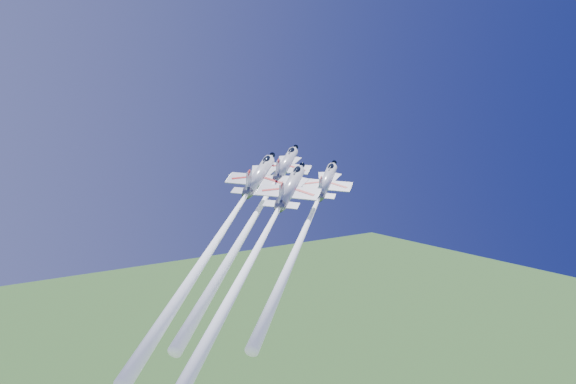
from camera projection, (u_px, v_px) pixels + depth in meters
jet_lead at (255, 217)px, 105.91m from camera, size 35.99×31.91×45.05m
jet_left at (223, 231)px, 101.10m from camera, size 37.25×32.98×44.83m
jet_right at (305, 229)px, 102.59m from camera, size 32.06×28.37×38.30m
jet_slot at (255, 253)px, 91.34m from camera, size 37.15×32.93×45.82m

